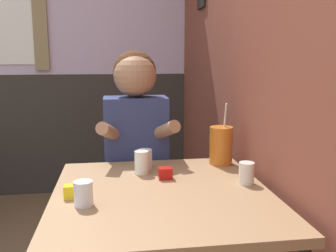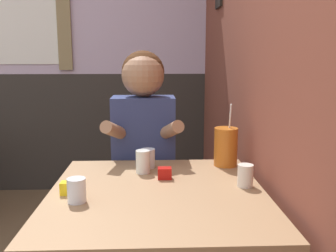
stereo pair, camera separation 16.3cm
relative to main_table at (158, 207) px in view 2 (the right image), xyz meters
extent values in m
cube|color=brown|center=(0.50, 0.84, 0.69)|extent=(0.06, 4.41, 2.70)
cube|color=#332D28|center=(-0.92, 2.07, -0.11)|extent=(5.78, 0.06, 1.10)
cube|color=white|center=(-1.17, 2.03, 0.89)|extent=(0.63, 0.01, 0.72)
cube|color=#937F56|center=(-0.79, 2.02, 0.89)|extent=(0.12, 0.02, 0.82)
cube|color=#93704C|center=(0.00, 0.00, 0.05)|extent=(0.86, 0.91, 0.04)
cylinder|color=black|center=(-0.39, 0.42, -0.31)|extent=(0.04, 0.04, 0.69)
cylinder|color=black|center=(0.39, 0.42, -0.31)|extent=(0.04, 0.04, 0.69)
cube|color=navy|center=(-0.07, 0.60, -0.43)|extent=(0.31, 0.20, 0.46)
cube|color=navy|center=(-0.07, 0.60, 0.09)|extent=(0.34, 0.20, 0.58)
sphere|color=#472814|center=(-0.07, 0.62, 0.51)|extent=(0.23, 0.23, 0.23)
sphere|color=#9E7051|center=(-0.07, 0.60, 0.50)|extent=(0.23, 0.23, 0.23)
cylinder|color=#9E7051|center=(-0.20, 0.46, 0.22)|extent=(0.14, 0.27, 0.15)
cylinder|color=#9E7051|center=(0.07, 0.46, 0.22)|extent=(0.14, 0.27, 0.15)
cylinder|color=#C6661E|center=(0.34, 0.35, 0.16)|extent=(0.11, 0.11, 0.19)
cylinder|color=white|center=(0.36, 0.35, 0.30)|extent=(0.01, 0.04, 0.14)
cylinder|color=silver|center=(-0.30, -0.10, 0.11)|extent=(0.07, 0.07, 0.09)
cylinder|color=silver|center=(-0.06, 0.24, 0.12)|extent=(0.07, 0.07, 0.11)
cylinder|color=silver|center=(0.36, 0.04, 0.11)|extent=(0.06, 0.06, 0.09)
cylinder|color=silver|center=(-0.04, 0.32, 0.11)|extent=(0.07, 0.07, 0.09)
cube|color=#B7140F|center=(0.03, 0.15, 0.09)|extent=(0.06, 0.04, 0.05)
cube|color=yellow|center=(-0.35, -0.02, 0.09)|extent=(0.06, 0.04, 0.05)
camera|label=1|loc=(-0.18, -1.41, 0.60)|focal=40.00mm
camera|label=2|loc=(-0.02, -1.42, 0.60)|focal=40.00mm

